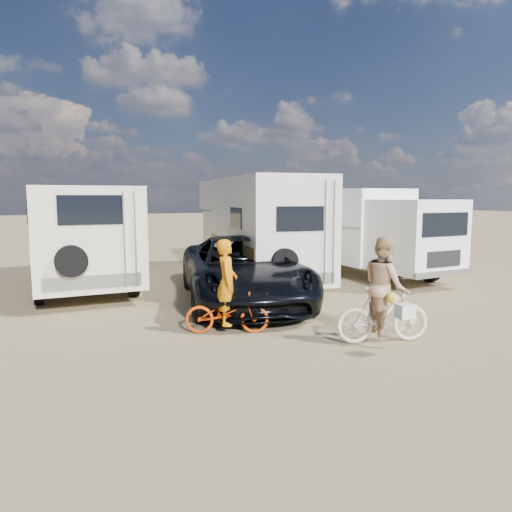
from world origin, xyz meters
name	(u,v)px	position (x,y,z in m)	size (l,w,h in m)	color
ground	(359,334)	(0.00, 0.00, 0.00)	(140.00, 140.00, 0.00)	#8F7B55
rv_main	(256,230)	(0.32, 6.59, 1.64)	(2.26, 7.76, 3.27)	white
rv_left	(78,238)	(-5.07, 7.40, 1.48)	(2.61, 7.23, 2.96)	beige
box_truck	(360,232)	(4.10, 6.31, 1.48)	(2.34, 7.28, 2.96)	white
dark_suv	(243,270)	(-1.20, 3.51, 0.85)	(2.81, 6.09, 1.69)	black
bike_man	(227,312)	(-2.42, 1.00, 0.43)	(0.58, 1.65, 0.87)	#D13B05
bike_woman	(383,314)	(0.10, -0.64, 0.54)	(0.50, 1.78, 1.07)	beige
rider_man	(227,291)	(-2.42, 1.00, 0.85)	(0.62, 0.41, 1.70)	orange
rider_woman	(384,295)	(0.10, -0.64, 0.90)	(0.88, 0.68, 1.81)	tan
bike_parked	(388,266)	(4.49, 5.23, 0.41)	(0.55, 1.58, 0.83)	#232523
cooler	(264,299)	(-0.98, 2.63, 0.24)	(0.61, 0.44, 0.49)	#2A4E88
crate	(289,306)	(-0.58, 2.04, 0.18)	(0.46, 0.46, 0.37)	#8D774F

